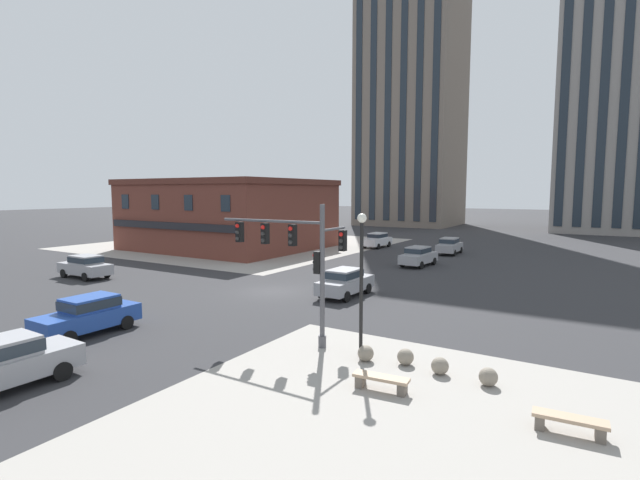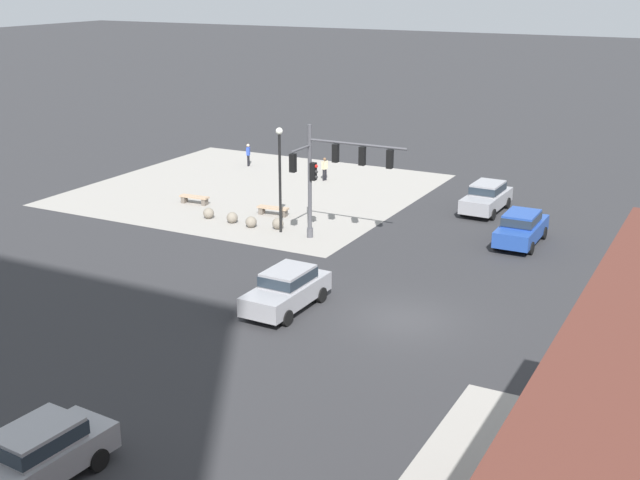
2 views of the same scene
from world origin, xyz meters
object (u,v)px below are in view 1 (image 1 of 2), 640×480
(car_main_northbound_near, at_px, (2,362))
(car_parked_curb, at_px, (345,281))
(bollard_sphere_curb_b, at_px, (405,357))
(street_lamp_corner_near, at_px, (361,268))
(bollard_sphere_curb_d, at_px, (488,377))
(car_main_southbound_near, at_px, (418,255))
(car_cross_eastbound, at_px, (377,240))
(bench_mid_block, at_px, (570,423))
(traffic_signal_main, at_px, (300,255))
(bench_near_signal, at_px, (381,381))
(car_cross_westbound, at_px, (88,314))
(car_main_southbound_far, at_px, (85,266))
(bollard_sphere_curb_a, at_px, (366,353))
(car_main_northbound_far, at_px, (449,245))
(bollard_sphere_curb_c, at_px, (440,366))

(car_main_northbound_near, height_order, car_parked_curb, same)
(bollard_sphere_curb_b, relative_size, street_lamp_corner_near, 0.11)
(bollard_sphere_curb_b, distance_m, car_main_northbound_near, 13.48)
(bollard_sphere_curb_d, relative_size, car_main_northbound_near, 0.14)
(car_main_southbound_near, relative_size, car_cross_eastbound, 1.01)
(bench_mid_block, height_order, car_main_southbound_near, car_main_southbound_near)
(traffic_signal_main, distance_m, car_parked_curb, 9.36)
(bench_near_signal, height_order, car_main_southbound_near, car_main_southbound_near)
(traffic_signal_main, bearing_deg, car_main_southbound_near, 96.91)
(bench_near_signal, relative_size, car_cross_westbound, 0.42)
(car_main_southbound_far, relative_size, car_cross_westbound, 1.00)
(bollard_sphere_curb_a, distance_m, car_cross_eastbound, 36.10)
(car_cross_eastbound, bearing_deg, street_lamp_corner_near, -66.46)
(car_main_southbound_near, bearing_deg, car_parked_curb, -89.33)
(car_cross_westbound, bearing_deg, bollard_sphere_curb_a, 15.87)
(bollard_sphere_curb_b, height_order, bench_near_signal, bollard_sphere_curb_b)
(street_lamp_corner_near, xyz_separation_m, car_cross_eastbound, (-14.21, 32.60, -2.54))
(bench_near_signal, bearing_deg, car_main_northbound_far, 102.58)
(bollard_sphere_curb_d, distance_m, car_cross_eastbound, 38.03)
(traffic_signal_main, height_order, car_main_northbound_near, traffic_signal_main)
(bollard_sphere_curb_d, xyz_separation_m, car_cross_eastbound, (-19.02, 32.92, 0.61))
(car_main_northbound_near, relative_size, car_main_northbound_far, 1.00)
(car_main_northbound_near, xyz_separation_m, car_main_southbound_near, (2.75, 31.03, 0.00))
(traffic_signal_main, height_order, car_cross_westbound, traffic_signal_main)
(car_main_southbound_near, relative_size, car_parked_curb, 1.02)
(car_main_southbound_far, height_order, car_cross_eastbound, same)
(car_cross_westbound, bearing_deg, street_lamp_corner_near, 18.21)
(bollard_sphere_curb_a, distance_m, car_main_northbound_far, 32.27)
(street_lamp_corner_near, xyz_separation_m, car_main_northbound_far, (-5.57, 31.30, -2.54))
(bollard_sphere_curb_b, bearing_deg, car_cross_westbound, -164.07)
(bollard_sphere_curb_c, distance_m, car_parked_curb, 12.52)
(bollard_sphere_curb_c, relative_size, street_lamp_corner_near, 0.11)
(car_cross_westbound, bearing_deg, bench_mid_block, 4.33)
(bollard_sphere_curb_a, distance_m, car_main_northbound_near, 12.16)
(car_main_northbound_far, bearing_deg, street_lamp_corner_near, -79.91)
(bollard_sphere_curb_b, distance_m, car_main_northbound_far, 32.16)
(street_lamp_corner_near, distance_m, car_cross_westbound, 12.52)
(car_main_northbound_near, xyz_separation_m, car_main_southbound_far, (-16.33, 12.87, 0.00))
(bollard_sphere_curb_a, relative_size, car_main_northbound_far, 0.14)
(bollard_sphere_curb_b, bearing_deg, bollard_sphere_curb_c, -9.21)
(bollard_sphere_curb_b, height_order, car_cross_eastbound, car_cross_eastbound)
(bench_near_signal, height_order, bench_mid_block, same)
(traffic_signal_main, relative_size, car_cross_westbound, 1.32)
(bollard_sphere_curb_d, height_order, car_main_northbound_near, car_main_northbound_near)
(car_main_southbound_near, distance_m, car_cross_eastbound, 13.43)
(bollard_sphere_curb_b, xyz_separation_m, car_parked_curb, (-7.30, 8.81, 0.61))
(bench_mid_block, relative_size, car_cross_westbound, 0.41)
(bollard_sphere_curb_d, distance_m, street_lamp_corner_near, 5.76)
(car_cross_eastbound, bearing_deg, bollard_sphere_curb_d, -59.99)
(bench_mid_block, relative_size, car_main_southbound_near, 0.40)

